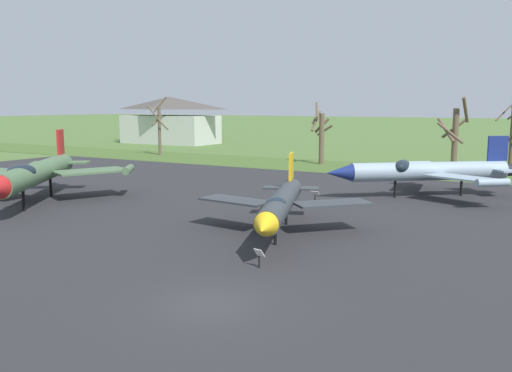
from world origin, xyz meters
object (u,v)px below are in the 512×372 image
(info_placard_front_left, at_px, (259,257))
(jet_fighter_rear_left, at_px, (425,171))
(jet_fighter_rear_center, at_px, (36,173))
(info_placard_rear_left, at_px, (315,196))
(jet_fighter_front_left, at_px, (281,203))
(visitor_building, at_px, (170,121))

(info_placard_front_left, bearing_deg, jet_fighter_rear_left, 85.04)
(jet_fighter_rear_center, bearing_deg, info_placard_front_left, -14.65)
(jet_fighter_rear_center, relative_size, jet_fighter_rear_left, 1.10)
(info_placard_rear_left, bearing_deg, jet_fighter_rear_left, 49.40)
(jet_fighter_front_left, height_order, jet_fighter_rear_left, jet_fighter_rear_left)
(info_placard_front_left, height_order, jet_fighter_rear_center, jet_fighter_rear_center)
(jet_fighter_front_left, relative_size, jet_fighter_rear_center, 0.87)
(jet_fighter_rear_center, distance_m, jet_fighter_rear_left, 28.75)
(info_placard_front_left, relative_size, info_placard_rear_left, 0.91)
(jet_fighter_front_left, xyz_separation_m, info_placard_front_left, (1.94, -5.77, -1.26))
(info_placard_front_left, height_order, jet_fighter_rear_left, jet_fighter_rear_left)
(info_placard_rear_left, bearing_deg, jet_fighter_rear_center, -150.90)
(info_placard_rear_left, distance_m, visitor_building, 65.90)
(info_placard_front_left, bearing_deg, jet_fighter_front_left, 108.56)
(info_placard_rear_left, height_order, visitor_building, visitor_building)
(info_placard_front_left, xyz_separation_m, visitor_building, (-52.72, 59.62, 3.61))
(jet_fighter_front_left, distance_m, info_placard_rear_left, 9.82)
(jet_fighter_front_left, height_order, jet_fighter_rear_center, jet_fighter_rear_center)
(visitor_building, bearing_deg, jet_fighter_rear_left, -34.31)
(jet_fighter_front_left, bearing_deg, jet_fighter_rear_center, -179.53)
(jet_fighter_front_left, distance_m, jet_fighter_rear_center, 19.53)
(jet_fighter_rear_left, relative_size, visitor_building, 0.72)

